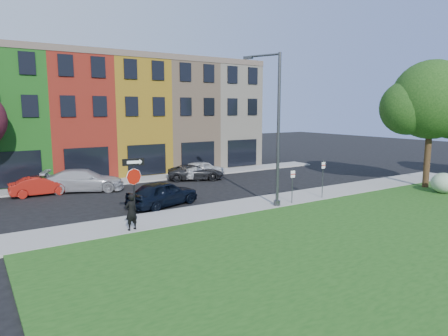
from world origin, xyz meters
TOP-DOWN VIEW (x-y plane):
  - ground at (0.00, 0.00)m, footprint 120.00×120.00m
  - sidewalk_near at (2.00, 3.00)m, footprint 40.00×3.00m
  - sidewalk_far at (-3.00, 15.00)m, footprint 40.00×2.40m
  - rowhouse_block at (-2.50, 21.18)m, footprint 30.00×10.12m
  - stop_sign at (-6.19, 2.53)m, footprint 1.04×0.25m
  - man at (-6.61, 1.90)m, footprint 0.83×0.72m
  - sedan_near at (-3.21, 5.84)m, footprint 4.39×5.60m
  - parked_car_red at (-8.88, 13.16)m, footprint 1.38×3.89m
  - parked_car_silver at (-6.06, 12.95)m, footprint 5.88×6.93m
  - parked_car_dark at (2.84, 12.72)m, footprint 5.49×6.13m
  - parked_car_white at (3.67, 13.13)m, footprint 3.78×5.16m
  - street_lamp at (2.27, 2.08)m, footprint 1.18×2.46m
  - parking_sign_a at (3.53, 1.89)m, footprint 0.32×0.08m
  - parking_sign_b at (6.18, 1.93)m, footprint 0.32×0.09m
  - tree_park_a at (15.38, 0.41)m, footprint 6.74×5.90m
  - shrub at (14.25, -1.50)m, footprint 1.63×1.63m

SIDE VIEW (x-z plane):
  - ground at x=0.00m, z-range 0.00..0.00m
  - sidewalk_near at x=2.00m, z-range 0.00..0.12m
  - sidewalk_far at x=-3.00m, z-range 0.00..0.12m
  - parked_car_dark at x=2.84m, z-range 0.00..1.27m
  - parked_car_red at x=-8.88m, z-range 0.00..1.28m
  - parked_car_white at x=3.67m, z-range 0.00..1.48m
  - sedan_near at x=-3.21m, z-range 0.00..1.56m
  - parked_car_silver at x=-6.06m, z-range 0.00..1.58m
  - shrub at x=14.25m, z-range 0.10..1.48m
  - man at x=-6.61m, z-range 0.12..1.86m
  - parking_sign_a at x=3.53m, z-range 0.39..2.45m
  - parking_sign_b at x=6.18m, z-range 0.40..2.85m
  - stop_sign at x=-6.19m, z-range 0.82..4.12m
  - street_lamp at x=2.27m, z-range 0.15..8.98m
  - rowhouse_block at x=-2.50m, z-range -0.01..9.99m
  - tree_park_a at x=15.38m, z-range 1.72..10.87m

